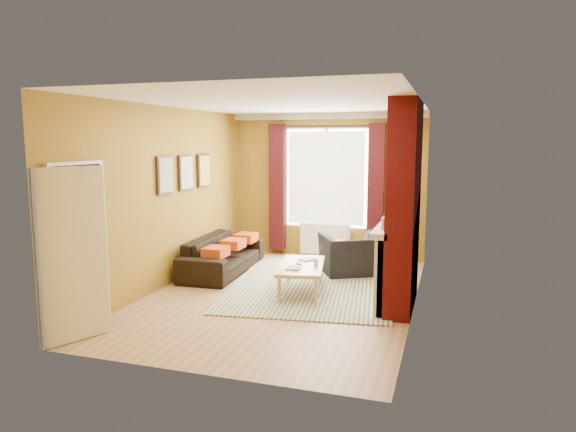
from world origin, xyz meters
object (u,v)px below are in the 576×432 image
(wicker_stool, at_px, (335,254))
(sofa, at_px, (223,254))
(floor_lamp, at_px, (394,194))
(armchair, at_px, (353,254))
(coffee_table, at_px, (301,267))

(wicker_stool, bearing_deg, sofa, -150.63)
(sofa, bearing_deg, floor_lamp, -68.27)
(armchair, height_order, floor_lamp, floor_lamp)
(armchair, bearing_deg, coffee_table, 38.55)
(sofa, xyz_separation_m, wicker_stool, (1.78, 1.00, -0.08))
(floor_lamp, bearing_deg, armchair, -127.76)
(sofa, xyz_separation_m, floor_lamp, (2.78, 1.28, 1.02))
(armchair, distance_m, wicker_stool, 0.64)
(sofa, distance_m, coffee_table, 1.81)
(floor_lamp, bearing_deg, sofa, -155.26)
(armchair, bearing_deg, floor_lamp, -155.97)
(armchair, height_order, wicker_stool, armchair)
(armchair, bearing_deg, sofa, -14.64)
(wicker_stool, distance_m, floor_lamp, 1.51)
(coffee_table, xyz_separation_m, floor_lamp, (1.14, 2.05, 0.94))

